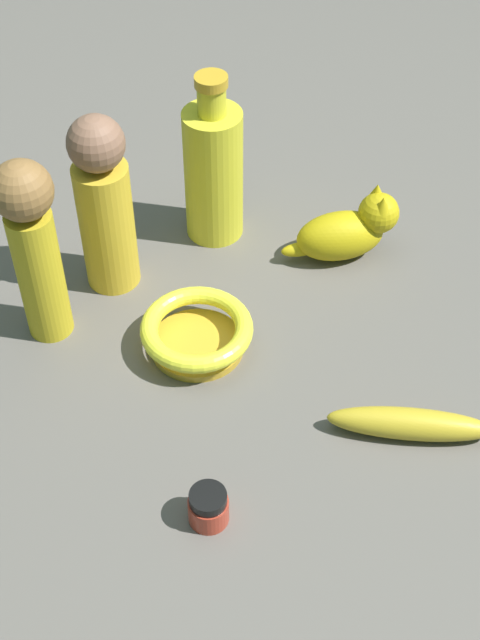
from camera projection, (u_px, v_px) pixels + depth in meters
The scene contains 8 objects.
ground at pixel (240, 349), 1.10m from camera, with size 2.00×2.00×0.00m, color #5B5651.
bowl at pixel (197, 332), 1.08m from camera, with size 0.14×0.14×0.04m.
person_figure_adult at pixel (34, 244), 1.03m from camera, with size 0.07×0.07×0.25m.
person_figure_child at pixel (104, 204), 1.10m from camera, with size 0.09×0.09×0.25m.
cat_figurine at pixel (349, 230), 1.19m from camera, with size 0.15×0.12×0.10m.
banana at pixel (410, 424), 1.00m from camera, with size 0.19×0.04×0.04m, color gold.
bottle_tall at pixel (213, 170), 1.18m from camera, with size 0.08×0.08×0.24m.
nail_polish_jar at pixel (208, 507), 0.92m from camera, with size 0.04×0.04×0.04m.
Camera 1 is at (0.50, 0.54, 0.82)m, focal length 50.11 mm.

